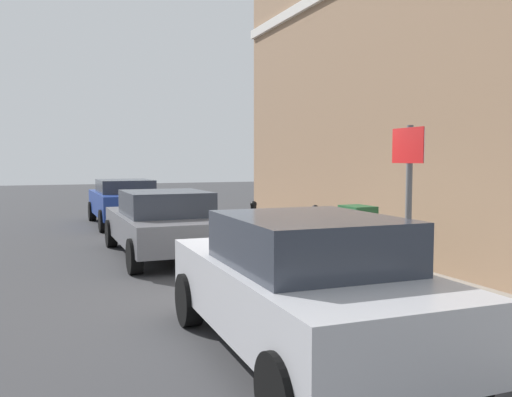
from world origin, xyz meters
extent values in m
plane|color=#38383A|center=(0.00, 0.00, 0.00)|extent=(80.00, 80.00, 0.00)
cube|color=gray|center=(2.07, 6.00, 0.07)|extent=(2.26, 30.00, 0.15)
cube|color=#937256|center=(6.39, 3.08, 4.87)|extent=(6.37, 10.16, 9.74)
cube|color=#B7B7BC|center=(-0.44, -2.05, 0.65)|extent=(1.81, 3.98, 0.67)
cube|color=#2D333D|center=(-0.44, -2.25, 1.22)|extent=(1.55, 1.87, 0.51)
cylinder|color=black|center=(-1.21, -0.61, 0.32)|extent=(0.24, 0.65, 0.64)
cylinder|color=black|center=(0.40, -0.65, 0.32)|extent=(0.24, 0.65, 0.64)
cylinder|color=black|center=(-1.28, -3.45, 0.32)|extent=(0.24, 0.65, 0.64)
cylinder|color=black|center=(0.33, -3.49, 0.32)|extent=(0.24, 0.65, 0.64)
cube|color=slate|center=(-0.46, 4.22, 0.61)|extent=(1.84, 4.31, 0.57)
cube|color=#2D333D|center=(-0.46, 3.99, 1.13)|extent=(1.62, 1.95, 0.51)
cylinder|color=black|center=(-1.33, 5.83, 0.32)|extent=(0.22, 0.64, 0.64)
cylinder|color=black|center=(0.41, 5.83, 0.32)|extent=(0.22, 0.64, 0.64)
cylinder|color=black|center=(-1.33, 2.62, 0.32)|extent=(0.22, 0.64, 0.64)
cylinder|color=black|center=(0.41, 2.62, 0.32)|extent=(0.22, 0.64, 0.64)
cube|color=navy|center=(-0.37, 10.10, 0.67)|extent=(1.79, 4.23, 0.70)
cube|color=#2D333D|center=(-0.37, 10.04, 1.21)|extent=(1.57, 2.01, 0.42)
cylinder|color=black|center=(-1.21, 11.66, 0.32)|extent=(0.22, 0.64, 0.64)
cylinder|color=black|center=(0.47, 11.66, 0.32)|extent=(0.22, 0.64, 0.64)
cylinder|color=black|center=(-1.21, 8.53, 0.32)|extent=(0.22, 0.64, 0.64)
cylinder|color=black|center=(0.48, 8.54, 0.32)|extent=(0.22, 0.64, 0.64)
cube|color=#1E4C28|center=(1.78, 0.31, 0.72)|extent=(0.40, 0.55, 1.15)
cube|color=#333333|center=(1.78, 0.31, 0.19)|extent=(0.46, 0.61, 0.08)
cylinder|color=black|center=(1.88, 1.88, 0.62)|extent=(0.12, 0.12, 0.95)
sphere|color=black|center=(1.88, 1.88, 1.12)|extent=(0.14, 0.14, 0.14)
cylinder|color=black|center=(1.19, 3.22, 0.62)|extent=(0.12, 0.12, 0.95)
sphere|color=black|center=(1.19, 3.22, 1.12)|extent=(0.14, 0.14, 0.14)
cylinder|color=#59595B|center=(1.41, -1.42, 1.30)|extent=(0.08, 0.08, 2.30)
cube|color=white|center=(1.39, -1.42, 2.20)|extent=(0.03, 0.56, 0.40)
cube|color=red|center=(1.37, -1.42, 2.20)|extent=(0.01, 0.60, 0.44)
camera|label=1|loc=(-2.89, -6.86, 2.02)|focal=37.54mm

